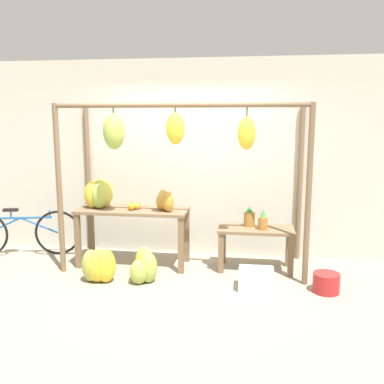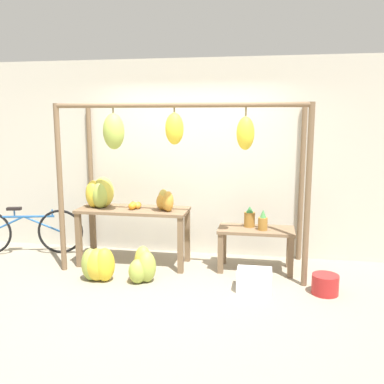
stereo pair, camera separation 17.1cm
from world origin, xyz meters
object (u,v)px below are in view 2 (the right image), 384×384
object	(u,v)px
banana_pile_on_table	(100,194)
parked_bicycle	(25,231)
fruit_crate_white	(254,280)
blue_bucket	(325,284)
orange_pile	(135,206)
pineapple_cluster	(255,219)
banana_pile_ground_left	(98,265)
banana_pile_ground_right	(142,267)
papaya_pile	(165,201)

from	to	relation	value
banana_pile_on_table	parked_bicycle	xyz separation A→B (m)	(-1.23, 0.11, -0.61)
fruit_crate_white	blue_bucket	bearing A→B (deg)	1.26
orange_pile	blue_bucket	size ratio (longest dim) A/B	0.68
pineapple_cluster	blue_bucket	distance (m)	1.20
fruit_crate_white	blue_bucket	world-z (taller)	fruit_crate_white
blue_bucket	banana_pile_ground_left	bearing A→B (deg)	-178.65
fruit_crate_white	orange_pile	bearing A→B (deg)	159.47
fruit_crate_white	blue_bucket	xyz separation A→B (m)	(0.80, 0.02, -0.01)
orange_pile	banana_pile_ground_left	xyz separation A→B (m)	(-0.28, -0.65, -0.62)
orange_pile	banana_pile_ground_right	xyz separation A→B (m)	(0.26, -0.58, -0.65)
parked_bicycle	fruit_crate_white	bearing A→B (deg)	-12.67
blue_bucket	parked_bicycle	bearing A→B (deg)	169.94
fruit_crate_white	parked_bicycle	size ratio (longest dim) A/B	0.24
banana_pile_on_table	blue_bucket	distance (m)	3.11
banana_pile_on_table	banana_pile_ground_right	size ratio (longest dim) A/B	1.04
orange_pile	blue_bucket	world-z (taller)	orange_pile
pineapple_cluster	fruit_crate_white	distance (m)	0.88
banana_pile_ground_right	banana_pile_ground_left	bearing A→B (deg)	-171.94
banana_pile_on_table	banana_pile_ground_left	size ratio (longest dim) A/B	0.86
banana_pile_on_table	banana_pile_ground_left	world-z (taller)	banana_pile_on_table
fruit_crate_white	parked_bicycle	xyz separation A→B (m)	(-3.36, 0.76, 0.22)
orange_pile	banana_pile_ground_left	bearing A→B (deg)	-113.25
banana_pile_ground_right	fruit_crate_white	world-z (taller)	banana_pile_ground_right
banana_pile_ground_right	parked_bicycle	world-z (taller)	parked_bicycle
banana_pile_ground_left	banana_pile_on_table	bearing A→B (deg)	107.80
orange_pile	parked_bicycle	bearing A→B (deg)	175.16
pineapple_cluster	banana_pile_ground_left	world-z (taller)	pineapple_cluster
banana_pile_on_table	banana_pile_ground_left	bearing A→B (deg)	-72.20
banana_pile_on_table	fruit_crate_white	xyz separation A→B (m)	(2.13, -0.64, -0.83)
banana_pile_on_table	papaya_pile	bearing A→B (deg)	-3.80
fruit_crate_white	banana_pile_on_table	bearing A→B (deg)	163.16
banana_pile_on_table	pineapple_cluster	bearing A→B (deg)	1.04
orange_pile	blue_bucket	xyz separation A→B (m)	(2.42, -0.59, -0.71)
banana_pile_on_table	fruit_crate_white	distance (m)	2.37
banana_pile_on_table	papaya_pile	size ratio (longest dim) A/B	1.36
parked_bicycle	papaya_pile	world-z (taller)	papaya_pile
pineapple_cluster	banana_pile_ground_right	world-z (taller)	pineapple_cluster
orange_pile	pineapple_cluster	size ratio (longest dim) A/B	0.67
orange_pile	fruit_crate_white	world-z (taller)	orange_pile
papaya_pile	banana_pile_ground_left	bearing A→B (deg)	-138.42
orange_pile	banana_pile_on_table	bearing A→B (deg)	175.96
papaya_pile	banana_pile_ground_right	bearing A→B (deg)	-106.58
parked_bicycle	banana_pile_ground_left	bearing A→B (deg)	-28.86
parked_bicycle	banana_pile_ground_right	bearing A→B (deg)	-19.93
orange_pile	parked_bicycle	distance (m)	1.81
banana_pile_on_table	banana_pile_ground_right	xyz separation A→B (m)	(0.77, -0.61, -0.78)
banana_pile_ground_left	papaya_pile	size ratio (longest dim) A/B	1.58
banana_pile_on_table	fruit_crate_white	world-z (taller)	banana_pile_on_table
pineapple_cluster	banana_pile_ground_right	bearing A→B (deg)	-153.93
fruit_crate_white	papaya_pile	size ratio (longest dim) A/B	1.24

